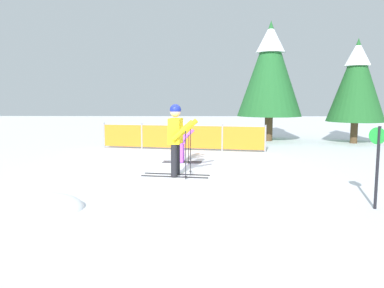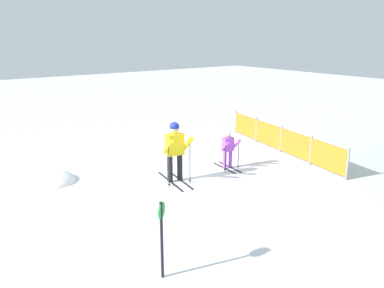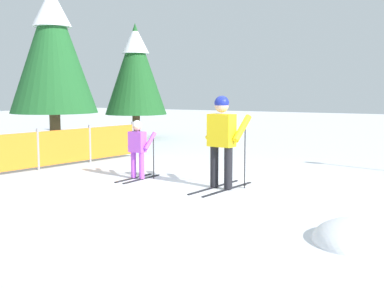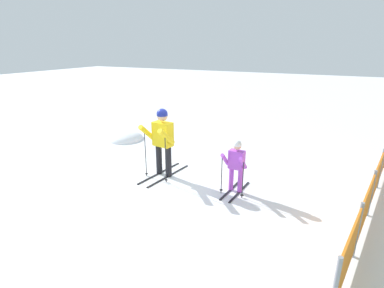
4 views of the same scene
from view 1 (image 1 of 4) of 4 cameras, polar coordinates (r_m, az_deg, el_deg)
ground_plane at (r=8.95m, az=-2.48°, el=-4.87°), size 60.00×60.00×0.00m
skier_adult at (r=8.79m, az=-2.39°, el=1.61°), size 1.64×0.78×1.70m
skier_child at (r=10.71m, az=-1.42°, el=0.89°), size 1.14×0.56×1.20m
safety_fence at (r=13.32m, az=-1.66°, el=1.09°), size 5.85×1.15×0.94m
conifer_far at (r=16.70m, az=23.82°, el=9.06°), size 2.28×2.28×4.23m
conifer_near at (r=16.57m, az=11.81°, el=11.35°), size 2.74×2.74×5.09m
trail_marker at (r=6.88m, az=26.40°, el=-1.92°), size 0.19×0.23×1.38m
snow_mound at (r=6.78m, az=-21.43°, el=-9.22°), size 1.26×1.07×0.51m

